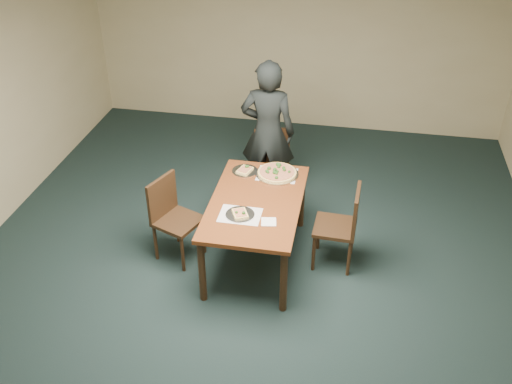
% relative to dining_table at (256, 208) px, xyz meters
% --- Properties ---
extents(ground, '(8.00, 8.00, 0.00)m').
position_rel_dining_table_xyz_m(ground, '(-0.01, -0.68, -0.66)').
color(ground, black).
rests_on(ground, ground).
extents(room_shell, '(8.00, 8.00, 8.00)m').
position_rel_dining_table_xyz_m(room_shell, '(-0.01, -0.68, 1.08)').
color(room_shell, tan).
rests_on(room_shell, ground).
extents(dining_table, '(0.90, 1.50, 0.75)m').
position_rel_dining_table_xyz_m(dining_table, '(0.00, 0.00, 0.00)').
color(dining_table, '#562711').
rests_on(dining_table, ground).
extents(chair_far, '(0.51, 0.51, 0.91)m').
position_rel_dining_table_xyz_m(chair_far, '(-0.02, 1.17, -0.14)').
color(chair_far, black).
rests_on(chair_far, ground).
extents(chair_left, '(0.55, 0.55, 0.91)m').
position_rel_dining_table_xyz_m(chair_left, '(-0.87, -0.06, -0.14)').
color(chair_left, black).
rests_on(chair_left, ground).
extents(chair_right, '(0.44, 0.44, 0.91)m').
position_rel_dining_table_xyz_m(chair_right, '(0.88, 0.11, -0.14)').
color(chair_right, black).
rests_on(chair_right, ground).
extents(diner, '(0.64, 0.42, 1.75)m').
position_rel_dining_table_xyz_m(diner, '(-0.09, 1.24, 0.22)').
color(diner, black).
rests_on(diner, ground).
extents(placemat_main, '(0.42, 0.32, 0.00)m').
position_rel_dining_table_xyz_m(placemat_main, '(0.13, 0.53, 0.09)').
color(placemat_main, white).
rests_on(placemat_main, dining_table).
extents(placemat_near, '(0.40, 0.30, 0.00)m').
position_rel_dining_table_xyz_m(placemat_near, '(-0.10, -0.28, 0.09)').
color(placemat_near, white).
rests_on(placemat_near, dining_table).
extents(pizza_pan, '(0.46, 0.46, 0.07)m').
position_rel_dining_table_xyz_m(pizza_pan, '(0.13, 0.53, 0.12)').
color(pizza_pan, silver).
rests_on(pizza_pan, dining_table).
extents(slice_plate_near, '(0.28, 0.28, 0.06)m').
position_rel_dining_table_xyz_m(slice_plate_near, '(-0.10, -0.28, 0.11)').
color(slice_plate_near, silver).
rests_on(slice_plate_near, dining_table).
extents(slice_plate_far, '(0.28, 0.28, 0.06)m').
position_rel_dining_table_xyz_m(slice_plate_far, '(-0.22, 0.53, 0.10)').
color(slice_plate_far, silver).
rests_on(slice_plate_far, dining_table).
extents(napkin, '(0.16, 0.16, 0.01)m').
position_rel_dining_table_xyz_m(napkin, '(0.19, -0.34, 0.09)').
color(napkin, white).
rests_on(napkin, dining_table).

